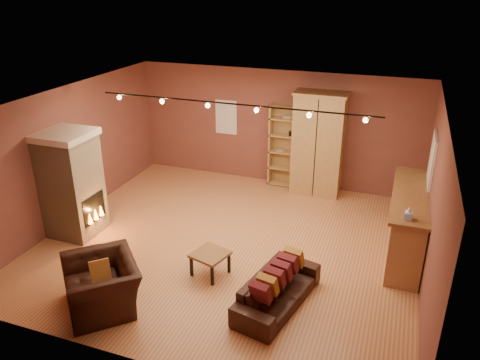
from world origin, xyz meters
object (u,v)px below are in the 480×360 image
at_px(fireplace, 72,184).
at_px(coffee_table, 210,256).
at_px(armchair, 101,277).
at_px(bookcase, 287,145).
at_px(loveseat, 278,284).
at_px(armoire, 318,144).
at_px(bar_counter, 408,223).

bearing_deg(fireplace, coffee_table, -8.38).
relative_size(fireplace, armchair, 1.50).
xyz_separation_m(bookcase, loveseat, (1.08, -4.60, -0.65)).
relative_size(bookcase, armchair, 1.43).
distance_m(armoire, coffee_table, 4.22).
relative_size(fireplace, coffee_table, 3.09).
distance_m(armoire, bar_counter, 3.06).
distance_m(bookcase, armchair, 5.77).
height_order(bookcase, loveseat, bookcase).
height_order(loveseat, coffee_table, loveseat).
bearing_deg(armchair, armoire, 113.10).
relative_size(fireplace, armoire, 0.87).
height_order(armoire, bar_counter, armoire).
height_order(bar_counter, coffee_table, bar_counter).
bearing_deg(bar_counter, armoire, 134.61).
bearing_deg(fireplace, bookcase, 48.24).
bearing_deg(armoire, loveseat, -86.27).
relative_size(bookcase, coffee_table, 2.93).
distance_m(loveseat, armchair, 2.73).
distance_m(fireplace, bookcase, 5.02).
bearing_deg(fireplace, bar_counter, 12.68).
bearing_deg(loveseat, armoire, 16.09).
relative_size(armoire, loveseat, 1.31).
xyz_separation_m(bar_counter, armchair, (-4.37, -3.22, -0.09)).
bearing_deg(coffee_table, bookcase, 86.77).
distance_m(bar_counter, armchair, 5.43).
bearing_deg(bar_counter, loveseat, -128.86).
relative_size(bookcase, bar_counter, 0.78).
height_order(bar_counter, armchair, bar_counter).
relative_size(bar_counter, armchair, 1.82).
xyz_separation_m(fireplace, loveseat, (4.42, -0.86, -0.69)).
relative_size(fireplace, bookcase, 1.05).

